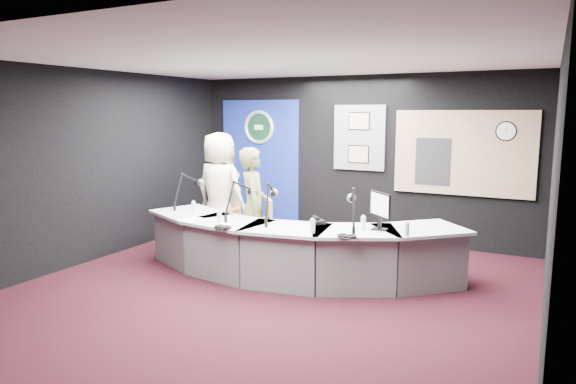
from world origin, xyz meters
The scene contains 33 objects.
ground centered at (0.00, 0.00, 0.00)m, with size 6.00×6.00×0.00m, color black.
ceiling centered at (0.00, 0.00, 2.80)m, with size 6.00×6.00×0.02m, color silver.
wall_back centered at (0.00, 3.00, 1.40)m, with size 6.00×0.02×2.80m, color black.
wall_front centered at (0.00, -3.00, 1.40)m, with size 6.00×0.02×2.80m, color black.
wall_left centered at (-3.00, 0.00, 1.40)m, with size 0.02×6.00×2.80m, color black.
wall_right centered at (3.00, 0.00, 1.40)m, with size 0.02×6.00×2.80m, color black.
broadcast_desk centered at (-0.05, 0.55, 0.38)m, with size 4.50×1.90×0.75m, color #B2B5B7, non-canonical shape.
backdrop_panel centered at (-1.90, 2.97, 1.25)m, with size 1.60×0.05×2.30m, color navy.
agency_seal centered at (-1.90, 2.93, 1.90)m, with size 0.63×0.63×0.07m, color silver.
seal_center centered at (-1.90, 2.94, 1.90)m, with size 0.48×0.48×0.01m, color #0D311C.
pinboard centered at (0.05, 2.97, 1.75)m, with size 0.90×0.04×1.10m, color slate.
framed_photo_upper centered at (0.05, 2.94, 2.03)m, with size 0.34×0.02×0.27m, color gray.
framed_photo_lower centered at (0.05, 2.94, 1.47)m, with size 0.34×0.02×0.27m, color gray.
booth_window_frame centered at (1.75, 2.97, 1.55)m, with size 2.12×0.06×1.32m, color #A07B64.
booth_glow centered at (1.75, 2.96, 1.55)m, with size 2.00×0.02×1.20m, color #DBB48A.
equipment_rack centered at (1.30, 2.94, 1.40)m, with size 0.55×0.02×0.75m, color black.
wall_clock centered at (2.35, 2.94, 1.90)m, with size 0.28×0.28×0.01m, color white.
armchair_left centered at (-1.76, 1.42, 0.47)m, with size 0.53×0.53×0.94m, color tan, non-canonical shape.
armchair_right centered at (-0.75, 0.80, 0.52)m, with size 0.58×0.58×1.03m, color tan, non-canonical shape.
draped_jacket centered at (-1.80, 1.67, 0.62)m, with size 0.50×0.10×0.70m, color slate.
person_man centered at (-1.76, 1.42, 0.93)m, with size 0.91×0.59×1.87m, color beige.
person_woman centered at (-0.75, 0.80, 0.85)m, with size 0.62×0.41×1.69m, color brown.
computer_monitor centered at (1.16, 0.62, 1.07)m, with size 0.39×0.02×0.27m, color black.
desk_phone centered at (0.33, 0.60, 0.78)m, with size 0.19×0.15×0.05m, color black.
headphones_near centered at (0.94, 0.07, 0.77)m, with size 0.22×0.22×0.04m, color black.
headphones_far centered at (-0.61, -0.19, 0.77)m, with size 0.21×0.21×0.03m, color black.
paper_stack centered at (-1.28, 0.05, 0.75)m, with size 0.22×0.32×0.00m, color white.
notepad centered at (-0.71, -0.04, 0.75)m, with size 0.19×0.28×0.00m, color white.
boom_mic_a centered at (-1.88, 0.77, 1.05)m, with size 0.16×0.74×0.60m, color black, non-canonical shape.
boom_mic_b centered at (-0.72, 0.41, 1.05)m, with size 0.19×0.74×0.60m, color black, non-canonical shape.
boom_mic_c centered at (-0.26, 0.41, 1.05)m, with size 0.32×0.71×0.60m, color black, non-canonical shape.
boom_mic_d centered at (0.85, 0.50, 1.05)m, with size 0.36×0.69×0.60m, color black, non-canonical shape.
water_bottles centered at (0.00, 0.29, 0.84)m, with size 3.13×0.59×0.18m, color silver, non-canonical shape.
Camera 1 is at (2.96, -5.37, 2.19)m, focal length 32.00 mm.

